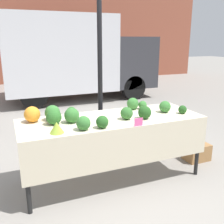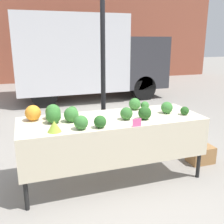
{
  "view_description": "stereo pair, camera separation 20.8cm",
  "coord_description": "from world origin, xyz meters",
  "px_view_note": "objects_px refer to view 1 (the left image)",
  "views": [
    {
      "loc": [
        -1.21,
        -2.94,
        1.81
      ],
      "look_at": [
        0.0,
        0.0,
        0.92
      ],
      "focal_mm": 42.0,
      "sensor_mm": 36.0,
      "label": 1
    },
    {
      "loc": [
        -1.02,
        -3.01,
        1.81
      ],
      "look_at": [
        0.0,
        0.0,
        0.92
      ],
      "focal_mm": 42.0,
      "sensor_mm": 36.0,
      "label": 2
    }
  ],
  "objects_px": {
    "price_sign": "(139,122)",
    "produce_crate": "(197,152)",
    "orange_cauliflower": "(32,114)",
    "parked_truck": "(74,56)"
  },
  "relations": [
    {
      "from": "price_sign",
      "to": "produce_crate",
      "type": "distance_m",
      "value": 1.52
    },
    {
      "from": "orange_cauliflower",
      "to": "produce_crate",
      "type": "height_order",
      "value": "orange_cauliflower"
    },
    {
      "from": "parked_truck",
      "to": "price_sign",
      "type": "relative_size",
      "value": 42.04
    },
    {
      "from": "price_sign",
      "to": "produce_crate",
      "type": "xyz_separation_m",
      "value": [
        1.25,
        0.41,
        -0.76
      ]
    },
    {
      "from": "parked_truck",
      "to": "orange_cauliflower",
      "type": "distance_m",
      "value": 5.12
    },
    {
      "from": "produce_crate",
      "to": "price_sign",
      "type": "bearing_deg",
      "value": -161.82
    },
    {
      "from": "parked_truck",
      "to": "price_sign",
      "type": "xyz_separation_m",
      "value": [
        -0.66,
        -5.41,
        -0.42
      ]
    },
    {
      "from": "orange_cauliflower",
      "to": "price_sign",
      "type": "height_order",
      "value": "orange_cauliflower"
    },
    {
      "from": "price_sign",
      "to": "produce_crate",
      "type": "bearing_deg",
      "value": 18.18
    },
    {
      "from": "orange_cauliflower",
      "to": "produce_crate",
      "type": "distance_m",
      "value": 2.51
    }
  ]
}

